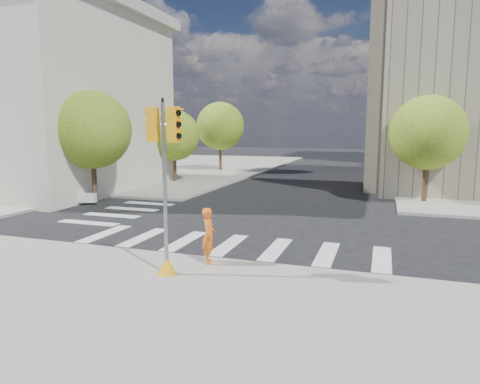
% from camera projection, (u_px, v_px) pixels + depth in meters
% --- Properties ---
extents(ground, '(160.00, 160.00, 0.00)m').
position_uv_depth(ground, '(247.00, 233.00, 17.66)').
color(ground, black).
rests_on(ground, ground).
extents(sidewalk_near, '(30.00, 14.00, 0.15)m').
position_uv_depth(sidewalk_near, '(54.00, 375.00, 7.34)').
color(sidewalk_near, gray).
rests_on(sidewalk_near, ground).
extents(sidewalk_far_left, '(28.00, 40.00, 0.15)m').
position_uv_depth(sidewalk_far_left, '(149.00, 166.00, 48.34)').
color(sidewalk_far_left, gray).
rests_on(sidewalk_far_left, ground).
extents(classical_building, '(19.00, 15.00, 12.70)m').
position_uv_depth(classical_building, '(15.00, 98.00, 30.53)').
color(classical_building, beige).
rests_on(classical_building, ground).
extents(tree_lw_near, '(4.40, 4.40, 6.41)m').
position_uv_depth(tree_lw_near, '(92.00, 130.00, 24.11)').
color(tree_lw_near, '#382616').
rests_on(tree_lw_near, ground).
extents(tree_lw_mid, '(4.00, 4.00, 5.77)m').
position_uv_depth(tree_lw_mid, '(174.00, 135.00, 33.55)').
color(tree_lw_mid, '#382616').
rests_on(tree_lw_mid, ground).
extents(tree_lw_far, '(4.80, 4.80, 6.95)m').
position_uv_depth(tree_lw_far, '(220.00, 126.00, 42.81)').
color(tree_lw_far, '#382616').
rests_on(tree_lw_far, ground).
extents(tree_re_near, '(4.20, 4.20, 6.16)m').
position_uv_depth(tree_re_near, '(428.00, 133.00, 24.08)').
color(tree_re_near, '#382616').
rests_on(tree_re_near, ground).
extents(tree_re_mid, '(4.60, 4.60, 6.66)m').
position_uv_depth(tree_re_mid, '(414.00, 128.00, 35.29)').
color(tree_re_mid, '#382616').
rests_on(tree_re_mid, ground).
extents(tree_re_far, '(4.00, 4.00, 5.88)m').
position_uv_depth(tree_re_far, '(407.00, 133.00, 46.61)').
color(tree_re_far, '#382616').
rests_on(tree_re_far, ground).
extents(lamp_near, '(0.35, 0.18, 8.11)m').
position_uv_depth(lamp_near, '(431.00, 124.00, 27.60)').
color(lamp_near, black).
rests_on(lamp_near, sidewalk_far_right).
extents(lamp_far, '(0.35, 0.18, 8.11)m').
position_uv_depth(lamp_far, '(416.00, 126.00, 40.72)').
color(lamp_far, black).
rests_on(lamp_far, sidewalk_far_right).
extents(traffic_signal, '(1.08, 0.56, 4.94)m').
position_uv_depth(traffic_signal, '(165.00, 201.00, 11.93)').
color(traffic_signal, orange).
rests_on(traffic_signal, sidewalk_near).
extents(photographer, '(0.61, 0.74, 1.73)m').
position_uv_depth(photographer, '(209.00, 236.00, 13.13)').
color(photographer, orange).
rests_on(photographer, sidewalk_near).
extents(planter_wall, '(5.84, 2.20, 0.50)m').
position_uv_depth(planter_wall, '(43.00, 198.00, 24.20)').
color(planter_wall, white).
rests_on(planter_wall, sidewalk_left_near).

